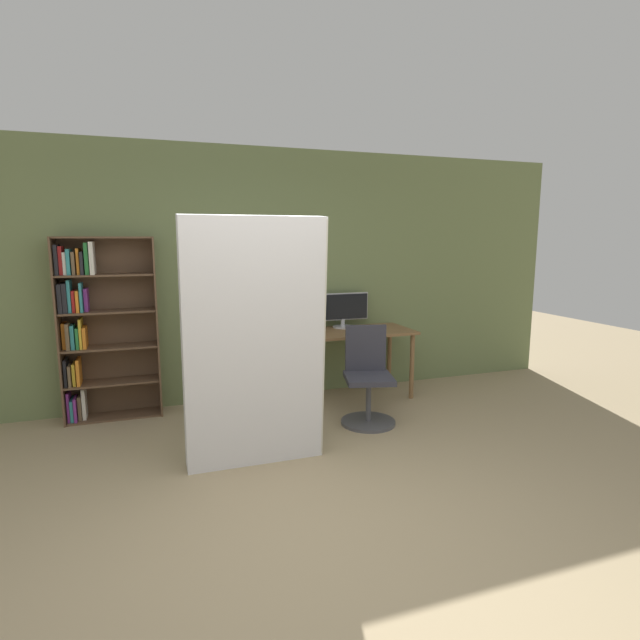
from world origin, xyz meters
name	(u,v)px	position (x,y,z in m)	size (l,w,h in m)	color
ground_plane	(316,542)	(0.00, 0.00, 0.00)	(16.00, 16.00, 0.00)	#9E8966
wall_back	(231,277)	(0.00, 2.80, 1.35)	(8.00, 0.06, 2.70)	#6B7A4C
desk	(349,339)	(1.22, 2.44, 0.66)	(1.39, 0.66, 0.75)	brown
monitor	(343,309)	(1.22, 2.64, 0.97)	(0.61, 0.23, 0.39)	#B7B7BC
office_chair	(368,384)	(1.09, 1.68, 0.37)	(0.54, 0.54, 0.92)	#4C4C51
bookshelf	(97,325)	(-1.32, 2.65, 0.93)	(0.89, 0.31, 1.77)	brown
mattress_near	(255,344)	(-0.10, 1.14, 0.96)	(1.07, 0.33, 1.92)	silver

